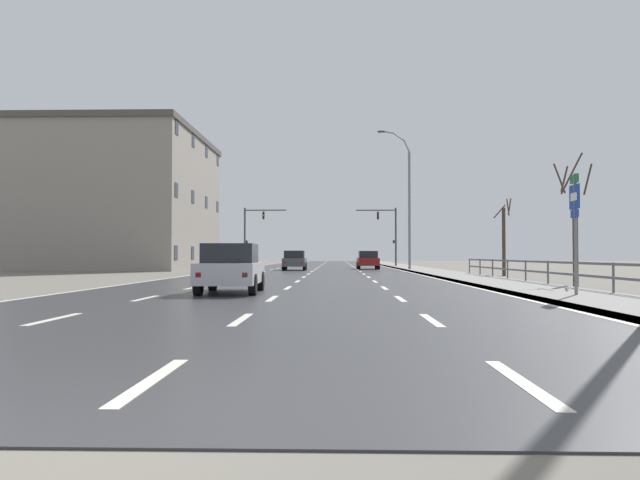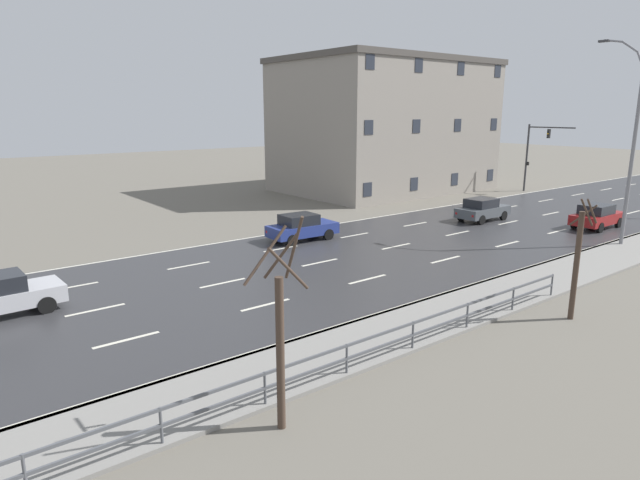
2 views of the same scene
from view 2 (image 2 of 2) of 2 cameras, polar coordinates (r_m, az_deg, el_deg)
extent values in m
cube|color=#666056|center=(41.20, 21.35, 2.09)|extent=(160.00, 160.00, 0.12)
cube|color=#303033|center=(51.76, 28.27, 3.64)|extent=(14.00, 120.00, 0.02)
cube|color=beige|center=(25.64, -24.71, -4.52)|extent=(0.16, 2.20, 0.01)
cube|color=beige|center=(27.25, -13.65, -2.63)|extent=(0.16, 2.20, 0.01)
cube|color=beige|center=(29.75, -4.16, -0.93)|extent=(0.16, 2.20, 0.01)
cube|color=beige|center=(32.96, 3.66, 0.50)|extent=(0.16, 2.20, 0.01)
cube|color=beige|center=(36.69, 10.00, 1.65)|extent=(0.16, 2.20, 0.01)
cube|color=beige|center=(40.79, 15.12, 2.57)|extent=(0.16, 2.20, 0.01)
cube|color=beige|center=(45.17, 19.29, 3.30)|extent=(0.16, 2.20, 0.01)
cube|color=beige|center=(49.75, 22.71, 3.88)|extent=(0.16, 2.20, 0.01)
cube|color=beige|center=(54.48, 25.54, 4.35)|extent=(0.16, 2.20, 0.01)
cube|color=beige|center=(59.32, 27.93, 4.74)|extent=(0.16, 2.20, 0.01)
cube|color=beige|center=(64.25, 29.95, 5.07)|extent=(0.16, 2.20, 0.01)
cube|color=beige|center=(22.40, -22.57, -6.82)|extent=(0.16, 2.20, 0.01)
cube|color=beige|center=(24.22, -10.20, -4.48)|extent=(0.16, 2.20, 0.01)
cube|color=beige|center=(27.01, -0.02, -2.38)|extent=(0.16, 2.20, 0.01)
cube|color=beige|center=(30.51, 8.01, -0.66)|extent=(0.16, 2.20, 0.01)
cube|color=beige|center=(34.50, 14.29, 0.69)|extent=(0.16, 2.20, 0.01)
cube|color=beige|center=(38.84, 19.22, 1.75)|extent=(0.16, 2.20, 0.01)
cube|color=beige|center=(43.41, 23.14, 2.58)|extent=(0.16, 2.20, 0.01)
cube|color=beige|center=(48.16, 26.31, 3.24)|extent=(0.16, 2.20, 0.01)
cube|color=beige|center=(53.03, 28.90, 3.78)|extent=(0.16, 2.20, 0.01)
cube|color=beige|center=(19.24, -19.70, -9.88)|extent=(0.16, 2.20, 0.01)
cube|color=beige|center=(21.33, -5.76, -6.82)|extent=(0.16, 2.20, 0.01)
cube|color=beige|center=(24.45, 5.03, -4.14)|extent=(0.16, 2.20, 0.01)
cube|color=beige|center=(28.27, 13.09, -2.02)|extent=(0.16, 2.20, 0.01)
cube|color=beige|center=(32.54, 19.13, -0.40)|extent=(0.16, 2.20, 0.01)
cube|color=beige|center=(37.11, 23.73, 0.84)|extent=(0.16, 2.20, 0.01)
cube|color=beige|center=(41.87, 27.30, 1.80)|extent=(0.16, 2.20, 0.01)
cube|color=beige|center=(46.77, 30.13, 2.55)|extent=(0.16, 2.20, 0.01)
cube|color=beige|center=(54.83, 21.76, 4.76)|extent=(0.16, 120.00, 0.01)
cube|color=#515459|center=(13.49, -10.95, -15.31)|extent=(0.06, 29.99, 0.08)
cube|color=#515459|center=(13.68, -10.87, -16.78)|extent=(0.06, 29.99, 0.08)
cylinder|color=#515459|center=(12.74, -28.64, -21.07)|extent=(0.07, 0.07, 1.00)
cylinder|color=#515459|center=(13.26, -16.39, -18.44)|extent=(0.07, 0.07, 1.00)
cylinder|color=#515459|center=(14.28, -5.82, -15.45)|extent=(0.07, 0.07, 1.00)
cylinder|color=#515459|center=(15.71, 2.83, -12.55)|extent=(0.07, 0.07, 1.00)
cylinder|color=#515459|center=(17.46, 9.75, -9.98)|extent=(0.07, 0.07, 1.00)
cylinder|color=#515459|center=(19.43, 15.25, -7.80)|extent=(0.07, 0.07, 1.00)
cylinder|color=#515459|center=(21.57, 19.66, -5.99)|extent=(0.07, 0.07, 1.00)
cylinder|color=#515459|center=(23.83, 23.23, -4.48)|extent=(0.07, 0.07, 1.00)
cylinder|color=slate|center=(34.15, 30.00, 7.23)|extent=(0.20, 0.20, 9.50)
cylinder|color=slate|center=(34.53, 29.87, 17.25)|extent=(0.89, 0.11, 0.67)
cylinder|color=slate|center=(34.94, 28.52, 17.96)|extent=(1.01, 0.11, 0.28)
cube|color=#333335|center=(35.16, 27.75, 18.06)|extent=(0.56, 0.24, 0.12)
cylinder|color=#38383A|center=(54.79, 20.94, 8.08)|extent=(0.18, 0.18, 6.21)
cylinder|color=#38383A|center=(53.53, 23.23, 10.85)|extent=(4.40, 0.12, 0.12)
cube|color=black|center=(53.65, 22.96, 10.28)|extent=(0.20, 0.28, 0.80)
sphere|color=#2D2D2D|center=(53.51, 22.91, 10.56)|extent=(0.14, 0.14, 0.14)
sphere|color=#F2AD19|center=(53.52, 22.88, 10.28)|extent=(0.14, 0.14, 0.14)
sphere|color=#2D2D2D|center=(53.53, 22.86, 10.01)|extent=(0.14, 0.14, 0.14)
cube|color=black|center=(54.67, 21.06, 7.52)|extent=(0.18, 0.12, 0.32)
cube|color=navy|center=(31.59, -1.85, 1.12)|extent=(1.91, 4.16, 0.64)
cube|color=black|center=(31.33, -2.24, 2.17)|extent=(1.63, 2.06, 0.60)
cube|color=slate|center=(31.86, -0.81, 2.33)|extent=(1.41, 0.13, 0.51)
cylinder|color=black|center=(31.73, 0.88, 0.59)|extent=(0.24, 0.67, 0.66)
cylinder|color=black|center=(33.01, -0.80, 1.10)|extent=(0.24, 0.67, 0.66)
cylinder|color=black|center=(30.32, -2.99, -0.04)|extent=(0.24, 0.67, 0.66)
cylinder|color=black|center=(31.66, -4.57, 0.52)|extent=(0.24, 0.67, 0.66)
cube|color=red|center=(31.09, -5.64, 0.86)|extent=(0.16, 0.05, 0.14)
cube|color=red|center=(29.98, -4.37, 0.42)|extent=(0.16, 0.05, 0.14)
cube|color=#474C51|center=(38.97, 16.78, 2.91)|extent=(1.81, 4.12, 0.64)
cube|color=black|center=(38.67, 16.63, 3.77)|extent=(1.58, 2.02, 0.60)
cube|color=slate|center=(39.45, 17.42, 3.87)|extent=(1.40, 0.10, 0.51)
cylinder|color=black|center=(39.64, 18.76, 2.46)|extent=(0.23, 0.66, 0.66)
cylinder|color=black|center=(40.51, 16.84, 2.82)|extent=(0.23, 0.66, 0.66)
cylinder|color=black|center=(37.55, 16.64, 2.04)|extent=(0.23, 0.66, 0.66)
cylinder|color=black|center=(38.47, 14.67, 2.43)|extent=(0.23, 0.66, 0.66)
cube|color=red|center=(37.73, 14.19, 2.74)|extent=(0.16, 0.04, 0.14)
cube|color=red|center=(36.96, 15.81, 2.42)|extent=(0.16, 0.04, 0.14)
cube|color=#B7B7BC|center=(23.22, -30.46, -5.34)|extent=(1.90, 4.16, 0.64)
cube|color=slate|center=(23.15, -28.94, -3.65)|extent=(1.41, 0.13, 0.51)
cylinder|color=black|center=(22.76, -26.86, -6.12)|extent=(0.24, 0.67, 0.66)
cylinder|color=black|center=(24.27, -27.76, -5.06)|extent=(0.24, 0.67, 0.66)
cube|color=maroon|center=(39.24, 27.17, 2.06)|extent=(1.78, 4.11, 0.64)
cube|color=black|center=(38.91, 27.11, 2.91)|extent=(1.57, 2.01, 0.60)
cube|color=slate|center=(39.77, 27.70, 3.02)|extent=(1.40, 0.09, 0.51)
cylinder|color=black|center=(40.13, 28.94, 1.62)|extent=(0.22, 0.66, 0.66)
cylinder|color=black|center=(40.76, 26.86, 2.01)|extent=(0.22, 0.66, 0.66)
cylinder|color=black|center=(37.83, 27.41, 1.16)|extent=(0.22, 0.66, 0.66)
cylinder|color=black|center=(38.50, 25.24, 1.58)|extent=(0.22, 0.66, 0.66)
cube|color=red|center=(37.71, 24.96, 1.88)|extent=(0.16, 0.04, 0.14)
cube|color=red|center=(37.15, 26.76, 1.54)|extent=(0.16, 0.04, 0.14)
cube|color=gray|center=(52.53, 6.72, 11.58)|extent=(13.05, 18.38, 11.55)
cube|color=#4C4742|center=(52.69, 6.91, 18.14)|extent=(13.31, 18.75, 0.50)
cube|color=#282D38|center=(42.67, 5.03, 5.32)|extent=(0.04, 0.90, 1.10)
cube|color=#282D38|center=(46.43, 9.89, 5.83)|extent=(0.04, 0.90, 1.10)
cube|color=#282D38|center=(50.47, 14.00, 6.23)|extent=(0.04, 0.90, 1.10)
cube|color=#282D38|center=(54.73, 17.49, 6.54)|extent=(0.04, 0.90, 1.10)
cube|color=#282D38|center=(42.27, 5.17, 11.74)|extent=(0.04, 0.90, 1.10)
cube|color=#282D38|center=(46.06, 10.13, 11.72)|extent=(0.04, 0.90, 1.10)
cube|color=#282D38|center=(50.13, 14.31, 11.64)|extent=(0.04, 0.90, 1.10)
cube|color=#282D38|center=(54.42, 17.85, 11.53)|extent=(0.04, 0.90, 1.10)
cube|color=#282D38|center=(42.40, 5.31, 18.20)|extent=(0.04, 0.90, 1.10)
cube|color=#282D38|center=(46.18, 10.39, 17.65)|extent=(0.04, 0.90, 1.10)
cube|color=#282D38|center=(50.24, 14.64, 17.08)|extent=(0.04, 0.90, 1.10)
cube|color=#282D38|center=(54.52, 18.22, 16.54)|extent=(0.04, 0.90, 1.10)
cylinder|color=#423328|center=(12.83, -4.20, -11.97)|extent=(0.20, 0.20, 3.77)
cylinder|color=#423328|center=(12.51, -5.80, -1.60)|extent=(0.09, 1.20, 1.29)
cylinder|color=#423328|center=(11.65, -3.34, -3.03)|extent=(0.17, 0.99, 1.09)
cylinder|color=#423328|center=(12.15, -2.76, -0.88)|extent=(0.84, 0.16, 1.61)
cylinder|color=#423328|center=(12.40, -4.16, -1.70)|extent=(0.54, 0.66, 1.10)
cylinder|color=#423328|center=(21.36, 25.38, -2.52)|extent=(0.20, 0.20, 3.98)
cylinder|color=#423328|center=(20.73, 26.30, 2.64)|extent=(0.33, 0.50, 0.98)
cylinder|color=#423328|center=(20.76, 26.74, 2.72)|extent=(0.13, 0.74, 0.93)
cylinder|color=#423328|center=(21.37, 26.01, 2.38)|extent=(0.81, 0.36, 0.84)
camera|label=1|loc=(25.93, -76.80, -11.01)|focal=33.95mm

